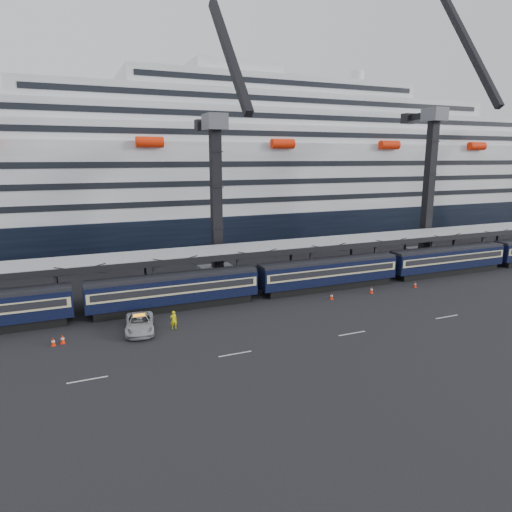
% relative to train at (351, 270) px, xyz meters
% --- Properties ---
extents(ground, '(260.00, 260.00, 0.00)m').
position_rel_train_xyz_m(ground, '(4.65, -10.00, -2.20)').
color(ground, black).
rests_on(ground, ground).
extents(train, '(133.05, 3.00, 4.05)m').
position_rel_train_xyz_m(train, '(0.00, 0.00, 0.00)').
color(train, black).
rests_on(train, ground).
extents(canopy, '(130.00, 6.25, 5.53)m').
position_rel_train_xyz_m(canopy, '(4.65, 4.00, 3.05)').
color(canopy, gray).
rests_on(canopy, ground).
extents(cruise_ship, '(214.09, 28.84, 34.00)m').
position_rel_train_xyz_m(cruise_ship, '(3.57, 35.99, 10.14)').
color(cruise_ship, black).
rests_on(cruise_ship, ground).
extents(crane_dark_near, '(4.50, 17.75, 35.08)m').
position_rel_train_xyz_m(crane_dark_near, '(-15.35, 8.59, 9.73)').
color(crane_dark_near, '#4F5157').
rests_on(crane_dark_near, ground).
extents(crane_dark_mid, '(4.50, 18.24, 39.64)m').
position_rel_train_xyz_m(crane_dark_mid, '(19.65, 7.59, 11.16)').
color(crane_dark_mid, '#4F5157').
rests_on(crane_dark_mid, ground).
extents(pickup_truck, '(3.49, 6.09, 1.60)m').
position_rel_train_xyz_m(pickup_truck, '(-28.07, -5.49, -1.40)').
color(pickup_truck, '#9EA0A5').
rests_on(pickup_truck, ground).
extents(worker, '(0.70, 0.48, 1.84)m').
position_rel_train_xyz_m(worker, '(-24.86, -6.07, -1.28)').
color(worker, yellow).
rests_on(worker, ground).
extents(traffic_cone_a, '(0.43, 0.43, 0.86)m').
position_rel_train_xyz_m(traffic_cone_a, '(-35.02, -5.72, -1.77)').
color(traffic_cone_a, '#FF2808').
rests_on(traffic_cone_a, ground).
extents(traffic_cone_b, '(0.41, 0.41, 0.82)m').
position_rel_train_xyz_m(traffic_cone_b, '(-35.81, -6.00, -1.80)').
color(traffic_cone_b, '#FF2808').
rests_on(traffic_cone_b, ground).
extents(traffic_cone_c, '(0.43, 0.43, 0.87)m').
position_rel_train_xyz_m(traffic_cone_c, '(0.60, -3.74, -1.77)').
color(traffic_cone_c, '#FF2808').
rests_on(traffic_cone_c, ground).
extents(traffic_cone_d, '(0.41, 0.41, 0.81)m').
position_rel_train_xyz_m(traffic_cone_d, '(-5.35, -3.97, -1.80)').
color(traffic_cone_d, '#FF2808').
rests_on(traffic_cone_d, ground).
extents(traffic_cone_e, '(0.38, 0.38, 0.75)m').
position_rel_train_xyz_m(traffic_cone_e, '(7.49, -3.77, -1.83)').
color(traffic_cone_e, '#FF2808').
rests_on(traffic_cone_e, ground).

